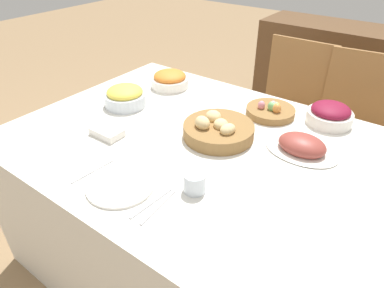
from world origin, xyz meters
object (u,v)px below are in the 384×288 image
at_px(bread_basket, 218,130).
at_px(ham_platter, 302,146).
at_px(chair_far_right, 350,130).
at_px(egg_basket, 271,111).
at_px(pineapple_bowl, 125,96).
at_px(dinner_plate, 120,185).
at_px(drinking_cup, 195,182).
at_px(spoon, 158,207).
at_px(carrot_bowl, 170,80).
at_px(knife, 151,203).
at_px(chair_far_center, 287,111).
at_px(beet_salad_bowl, 330,114).
at_px(sideboard, 358,89).
at_px(fork, 93,171).
at_px(butter_dish, 107,132).

xyz_separation_m(bread_basket, ham_platter, (0.33, 0.10, -0.01)).
relative_size(chair_far_right, egg_basket, 4.08).
bearing_deg(pineapple_bowl, dinner_plate, -46.18).
bearing_deg(ham_platter, drinking_cup, -114.68).
bearing_deg(spoon, chair_far_right, 73.44).
relative_size(carrot_bowl, pineapple_bowl, 1.00).
xyz_separation_m(chair_far_right, knife, (-0.32, -1.36, 0.26)).
bearing_deg(chair_far_center, carrot_bowl, -128.33).
bearing_deg(beet_salad_bowl, drinking_cup, -106.25).
xyz_separation_m(chair_far_right, bread_basket, (-0.37, -0.89, 0.29)).
relative_size(sideboard, ham_platter, 5.39).
distance_m(carrot_bowl, drinking_cup, 0.89).
bearing_deg(pineapple_bowl, knife, -38.13).
relative_size(fork, butter_dish, 1.32).
relative_size(knife, spoon, 1.00).
bearing_deg(knife, drinking_cup, 65.57).
xyz_separation_m(sideboard, ham_platter, (0.09, -1.56, 0.34)).
relative_size(sideboard, dinner_plate, 6.62).
bearing_deg(carrot_bowl, egg_basket, 2.57).
height_order(dinner_plate, butter_dish, butter_dish).
distance_m(sideboard, carrot_bowl, 1.60).
relative_size(sideboard, carrot_bowl, 7.61).
bearing_deg(ham_platter, fork, -134.40).
bearing_deg(chair_far_right, knife, -108.76).
height_order(fork, butter_dish, butter_dish).
height_order(chair_far_right, knife, chair_far_right).
bearing_deg(fork, butter_dish, 131.01).
bearing_deg(ham_platter, beet_salad_bowl, 87.66).
xyz_separation_m(bread_basket, carrot_bowl, (-0.50, 0.29, 0.01)).
distance_m(chair_far_right, beet_salad_bowl, 0.58).
distance_m(pineapple_bowl, dinner_plate, 0.64).
xyz_separation_m(chair_far_center, dinner_plate, (-0.07, -1.37, 0.26)).
xyz_separation_m(ham_platter, carrot_bowl, (-0.83, 0.19, 0.02)).
distance_m(spoon, drinking_cup, 0.15).
height_order(chair_far_right, pineapple_bowl, chair_far_right).
xyz_separation_m(beet_salad_bowl, drinking_cup, (-0.22, -0.74, -0.01)).
xyz_separation_m(egg_basket, knife, (-0.05, -0.79, -0.02)).
distance_m(chair_far_center, fork, 1.41).
bearing_deg(ham_platter, egg_basket, 137.86).
distance_m(pineapple_bowl, drinking_cup, 0.73).
height_order(carrot_bowl, knife, carrot_bowl).
distance_m(drinking_cup, butter_dish, 0.52).
relative_size(sideboard, spoon, 8.58).
height_order(chair_far_right, sideboard, chair_far_right).
bearing_deg(sideboard, egg_basket, -95.97).
height_order(bread_basket, spoon, bread_basket).
bearing_deg(pineapple_bowl, carrot_bowl, 83.66).
xyz_separation_m(dinner_plate, butter_dish, (-0.30, 0.20, 0.01)).
height_order(beet_salad_bowl, butter_dish, beet_salad_bowl).
bearing_deg(pineapple_bowl, egg_basket, 27.85).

